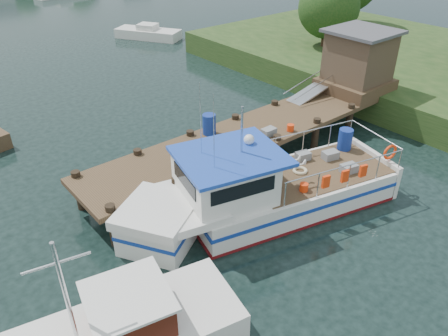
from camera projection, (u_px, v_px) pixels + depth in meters
ground_plane at (219, 172)px, 18.34m from camera, size 160.00×160.00×0.00m
near_shore at (445, 52)px, 26.02m from camera, size 16.00×30.00×7.76m
dock at (325, 86)px, 20.74m from camera, size 16.60×3.00×4.78m
lobster_boat at (258, 192)px, 15.43m from camera, size 10.68×5.22×5.16m
moored_b at (148, 33)px, 36.12m from camera, size 4.33×5.52×1.18m
moored_c at (259, 33)px, 36.26m from camera, size 6.77×4.75×1.02m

